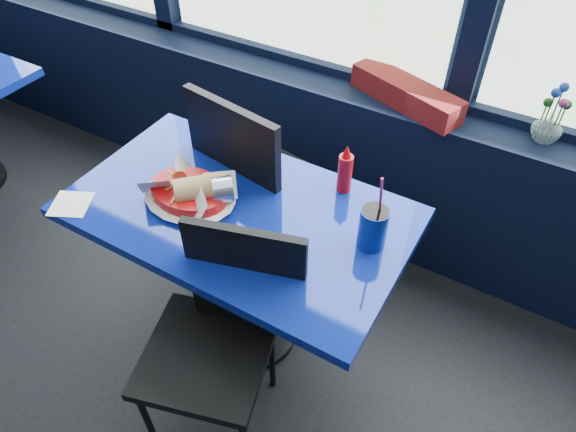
# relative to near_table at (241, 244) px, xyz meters

# --- Properties ---
(window_sill) EXTENTS (5.00, 0.26, 0.80)m
(window_sill) POSITION_rel_near_table_xyz_m (-0.30, 0.87, -0.17)
(window_sill) COLOR black
(window_sill) RESTS_ON ground
(near_table) EXTENTS (1.20, 0.70, 0.75)m
(near_table) POSITION_rel_near_table_xyz_m (0.00, 0.00, 0.00)
(near_table) COLOR black
(near_table) RESTS_ON ground
(chair_near_front) EXTENTS (0.51, 0.51, 0.91)m
(chair_near_front) POSITION_rel_near_table_xyz_m (0.14, -0.32, -0.04)
(chair_near_front) COLOR black
(chair_near_front) RESTS_ON ground
(chair_near_back) EXTENTS (0.53, 0.54, 1.03)m
(chair_near_back) POSITION_rel_near_table_xyz_m (-0.16, 0.31, 0.02)
(chair_near_back) COLOR black
(chair_near_back) RESTS_ON ground
(planter_box) EXTENTS (0.53, 0.30, 0.10)m
(planter_box) POSITION_rel_near_table_xyz_m (0.28, 0.86, 0.28)
(planter_box) COLOR maroon
(planter_box) RESTS_ON window_sill
(flower_vase) EXTENTS (0.14, 0.14, 0.24)m
(flower_vase) POSITION_rel_near_table_xyz_m (0.84, 0.88, 0.31)
(flower_vase) COLOR silver
(flower_vase) RESTS_ON window_sill
(food_basket) EXTENTS (0.37, 0.37, 0.11)m
(food_basket) POSITION_rel_near_table_xyz_m (-0.17, -0.04, 0.22)
(food_basket) COLOR #B70C0D
(food_basket) RESTS_ON near_table
(ketchup_bottle) EXTENTS (0.05, 0.05, 0.20)m
(ketchup_bottle) POSITION_rel_near_table_xyz_m (0.28, 0.28, 0.27)
(ketchup_bottle) COLOR #B70C0D
(ketchup_bottle) RESTS_ON near_table
(soda_cup) EXTENTS (0.09, 0.09, 0.31)m
(soda_cup) POSITION_rel_near_table_xyz_m (0.47, 0.08, 0.26)
(soda_cup) COLOR navy
(soda_cup) RESTS_ON near_table
(napkin) EXTENTS (0.18, 0.18, 0.00)m
(napkin) POSITION_rel_near_table_xyz_m (-0.52, -0.28, 0.18)
(napkin) COLOR white
(napkin) RESTS_ON near_table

